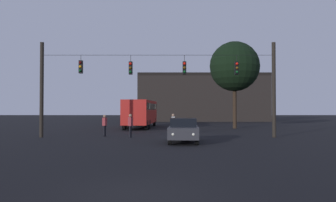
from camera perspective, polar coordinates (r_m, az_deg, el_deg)
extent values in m
plane|color=black|center=(33.21, -1.40, -4.92)|extent=(168.00, 168.00, 0.00)
cylinder|color=black|center=(27.30, -20.09, 1.75)|extent=(0.28, 0.28, 7.03)
cylinder|color=black|center=(26.82, 16.87, 1.78)|extent=(0.28, 0.28, 7.03)
cylinder|color=black|center=(25.93, -1.78, 7.52)|extent=(17.15, 0.02, 0.02)
cylinder|color=black|center=(26.68, -14.19, 6.87)|extent=(0.03, 0.03, 0.39)
cube|color=black|center=(26.60, -14.19, 5.44)|extent=(0.26, 0.32, 0.95)
sphere|color=#510A0A|center=(26.46, -14.29, 6.13)|extent=(0.20, 0.20, 0.20)
sphere|color=orange|center=(26.42, -14.29, 5.49)|extent=(0.20, 0.20, 0.20)
sphere|color=#0C4219|center=(26.39, -14.29, 4.84)|extent=(0.20, 0.20, 0.20)
cylinder|color=black|center=(26.03, -6.23, 6.95)|extent=(0.03, 0.03, 0.47)
cube|color=black|center=(25.94, -6.23, 5.39)|extent=(0.26, 0.32, 0.95)
sphere|color=red|center=(25.80, -6.27, 6.10)|extent=(0.20, 0.20, 0.20)
sphere|color=#5B3D0C|center=(25.76, -6.28, 5.44)|extent=(0.20, 0.20, 0.20)
sphere|color=#0C4219|center=(25.73, -6.28, 4.78)|extent=(0.20, 0.20, 0.20)
cylinder|color=black|center=(25.91, 2.61, 6.99)|extent=(0.03, 0.03, 0.46)
cube|color=black|center=(25.82, 2.61, 5.44)|extent=(0.26, 0.32, 0.95)
sphere|color=red|center=(25.68, 2.63, 6.15)|extent=(0.20, 0.20, 0.20)
sphere|color=#5B3D0C|center=(25.64, 2.63, 5.48)|extent=(0.20, 0.20, 0.20)
sphere|color=#0C4219|center=(25.61, 2.63, 4.82)|extent=(0.20, 0.20, 0.20)
cylinder|color=black|center=(26.38, 11.08, 6.85)|extent=(0.03, 0.03, 0.48)
cube|color=black|center=(26.28, 11.08, 5.31)|extent=(0.26, 0.32, 0.95)
sphere|color=red|center=(26.15, 11.16, 6.00)|extent=(0.20, 0.20, 0.20)
sphere|color=#5B3D0C|center=(26.11, 11.16, 5.35)|extent=(0.20, 0.20, 0.20)
sphere|color=#0C4219|center=(26.08, 11.16, 4.70)|extent=(0.20, 0.20, 0.20)
cube|color=#B21E19|center=(38.77, -4.54, -1.81)|extent=(3.12, 11.12, 2.50)
cube|color=black|center=(38.77, -4.54, -0.90)|extent=(3.12, 10.47, 0.70)
cylinder|color=black|center=(42.87, -5.31, -3.43)|extent=(0.34, 1.01, 1.00)
cylinder|color=black|center=(42.60, -2.35, -3.44)|extent=(0.34, 1.01, 1.00)
cylinder|color=black|center=(36.80, -6.72, -3.78)|extent=(0.34, 1.01, 1.00)
cylinder|color=black|center=(36.48, -3.28, -3.80)|extent=(0.34, 1.01, 1.00)
cylinder|color=black|center=(34.85, -7.28, -3.91)|extent=(0.34, 1.01, 1.00)
cylinder|color=black|center=(34.52, -3.65, -3.95)|extent=(0.34, 1.01, 1.00)
cube|color=beige|center=(42.04, -3.94, -0.94)|extent=(2.60, 0.94, 0.56)
cube|color=beige|center=(36.04, -5.13, -0.87)|extent=(2.60, 0.94, 0.56)
cube|color=#2D2D33|center=(21.79, 2.44, -5.08)|extent=(2.02, 4.39, 0.68)
cube|color=black|center=(21.90, 2.45, -3.49)|extent=(1.70, 2.40, 0.52)
cylinder|color=black|center=(20.41, 4.65, -6.29)|extent=(0.25, 0.65, 0.64)
cylinder|color=black|center=(20.42, 0.19, -6.29)|extent=(0.25, 0.65, 0.64)
cylinder|color=black|center=(23.23, 4.43, -5.68)|extent=(0.25, 0.65, 0.64)
cylinder|color=black|center=(23.24, 0.51, -5.68)|extent=(0.25, 0.65, 0.64)
sphere|color=white|center=(19.69, 4.09, -5.48)|extent=(0.18, 0.18, 0.18)
sphere|color=white|center=(19.70, 0.72, -5.48)|extent=(0.18, 0.18, 0.18)
cylinder|color=black|center=(28.15, 0.77, -4.71)|extent=(0.14, 0.14, 0.84)
cylinder|color=black|center=(28.30, 0.73, -4.69)|extent=(0.14, 0.14, 0.84)
cube|color=silver|center=(28.19, 0.75, -3.21)|extent=(0.27, 0.38, 0.63)
sphere|color=#8C6B51|center=(28.18, 0.75, -2.34)|extent=(0.23, 0.23, 0.23)
cylinder|color=black|center=(25.91, -6.22, -4.99)|extent=(0.14, 0.14, 0.85)
cylinder|color=black|center=(25.76, -6.36, -5.01)|extent=(0.14, 0.14, 0.85)
cube|color=maroon|center=(25.80, -6.29, -3.36)|extent=(0.33, 0.41, 0.64)
sphere|color=#8C6B51|center=(25.79, -6.29, -2.39)|extent=(0.23, 0.23, 0.23)
cylinder|color=black|center=(26.95, -10.52, -4.87)|extent=(0.14, 0.14, 0.82)
cylinder|color=black|center=(27.10, -10.37, -4.85)|extent=(0.14, 0.14, 0.82)
cube|color=maroon|center=(26.99, -10.44, -3.35)|extent=(0.33, 0.41, 0.61)
sphere|color=#8C6B51|center=(26.98, -10.44, -2.47)|extent=(0.22, 0.22, 0.22)
cube|color=black|center=(62.43, 5.36, 0.24)|extent=(21.82, 11.66, 7.52)
cube|color=black|center=(62.66, 5.36, 3.91)|extent=(21.82, 11.66, 0.50)
cylinder|color=#2D2116|center=(38.03, 10.78, -0.82)|extent=(0.41, 0.41, 4.80)
sphere|color=black|center=(38.30, 10.75, 5.59)|extent=(5.37, 5.37, 5.37)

